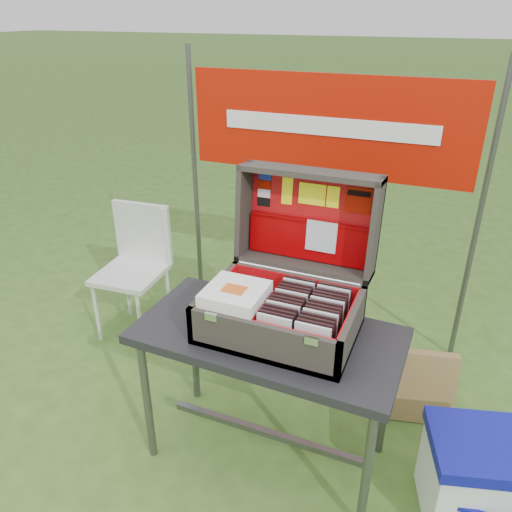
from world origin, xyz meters
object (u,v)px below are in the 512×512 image
at_px(table, 267,396).
at_px(cooler, 483,479).
at_px(suitcase, 286,262).
at_px(chair, 130,276).
at_px(cardboard_box, 417,386).

height_order(table, cooler, table).
xyz_separation_m(table, suitcase, (0.04, 0.08, 0.64)).
relative_size(cooler, chair, 0.55).
relative_size(table, cardboard_box, 2.86).
height_order(cooler, chair, chair).
xyz_separation_m(suitcase, chair, (-1.18, 0.50, -0.57)).
height_order(chair, cardboard_box, chair).
xyz_separation_m(cooler, cardboard_box, (-0.31, 0.47, -0.01)).
height_order(table, chair, chair).
bearing_deg(suitcase, chair, 156.79).
bearing_deg(chair, suitcase, -27.61).
relative_size(table, chair, 1.33).
xyz_separation_m(chair, cardboard_box, (1.74, -0.08, -0.22)).
height_order(table, cardboard_box, table).
distance_m(table, cardboard_box, 0.80).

